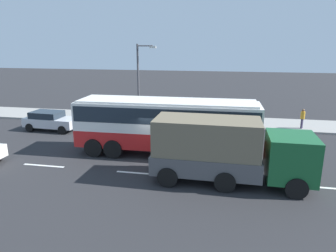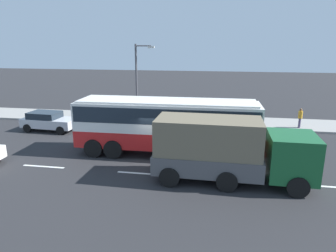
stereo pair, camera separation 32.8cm
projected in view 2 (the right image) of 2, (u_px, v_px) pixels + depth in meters
ground_plane at (163, 159)px, 17.75m from camera, size 120.00×120.00×0.00m
sidewalk_curb at (182, 120)px, 26.33m from camera, size 80.00×4.00×0.15m
lane_centreline at (152, 174)px, 15.63m from camera, size 37.48×0.16×0.01m
coach_bus at (167, 121)px, 18.03m from camera, size 10.75×2.88×3.30m
cargo_truck at (228, 149)px, 14.47m from camera, size 7.49×2.65×3.08m
car_silver_hatch at (49, 121)px, 23.32m from camera, size 4.18×2.04×1.46m
pedestrian_near_curb at (204, 112)px, 25.24m from camera, size 0.32×0.32×1.56m
pedestrian_at_crossing at (300, 117)px, 23.54m from camera, size 0.32×0.32×1.53m
street_lamp at (138, 78)px, 24.47m from camera, size 1.58×0.24×6.33m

